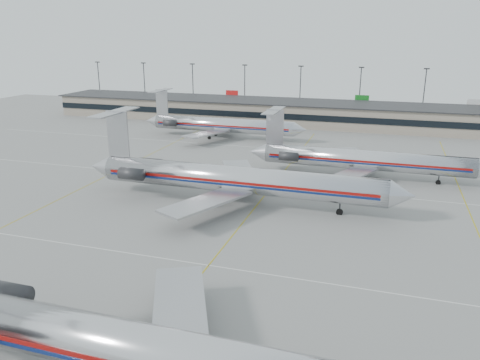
% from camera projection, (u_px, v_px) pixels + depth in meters
% --- Properties ---
extents(ground, '(260.00, 260.00, 0.00)m').
position_uv_depth(ground, '(169.00, 315.00, 42.78)').
color(ground, gray).
rests_on(ground, ground).
extents(apron_markings, '(160.00, 0.15, 0.02)m').
position_uv_depth(apron_markings, '(209.00, 265.00, 51.88)').
color(apron_markings, silver).
rests_on(apron_markings, ground).
extents(terminal, '(162.00, 17.00, 6.25)m').
position_uv_depth(terminal, '(322.00, 114.00, 130.98)').
color(terminal, gray).
rests_on(terminal, ground).
extents(light_mast_row, '(163.60, 0.40, 15.28)m').
position_uv_depth(light_mast_row, '(330.00, 89.00, 142.12)').
color(light_mast_row, '#38383D').
rests_on(light_mast_row, ground).
extents(jet_foreground, '(48.49, 28.55, 12.69)m').
position_uv_depth(jet_foreground, '(149.00, 352.00, 32.12)').
color(jet_foreground, silver).
rests_on(jet_foreground, ground).
extents(jet_second_row, '(50.47, 29.72, 13.21)m').
position_uv_depth(jet_second_row, '(232.00, 179.00, 69.95)').
color(jet_second_row, silver).
rests_on(jet_second_row, ground).
extents(jet_third_row, '(42.26, 25.99, 11.55)m').
position_uv_depth(jet_third_row, '(360.00, 159.00, 82.58)').
color(jet_third_row, silver).
rests_on(jet_third_row, ground).
extents(jet_back_row, '(41.51, 25.53, 11.35)m').
position_uv_depth(jet_back_row, '(220.00, 125.00, 114.38)').
color(jet_back_row, silver).
rests_on(jet_back_row, ground).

